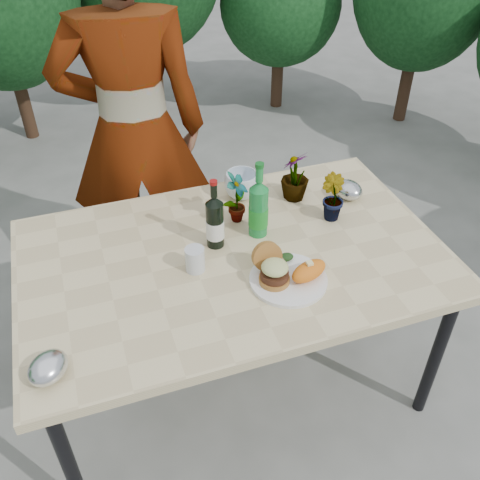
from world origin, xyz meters
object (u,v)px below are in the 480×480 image
object	(u,v)px
wine_bottle	(215,222)
dinner_plate	(288,280)
person	(134,133)
patio_table	(233,266)

from	to	relation	value
wine_bottle	dinner_plate	bearing A→B (deg)	-63.81
dinner_plate	person	world-z (taller)	person
patio_table	person	xyz separation A→B (m)	(-0.22, 0.75, 0.23)
dinner_plate	wine_bottle	xyz separation A→B (m)	(-0.18, 0.28, 0.10)
dinner_plate	wine_bottle	size ratio (longest dim) A/B	0.96
wine_bottle	person	xyz separation A→B (m)	(-0.18, 0.68, 0.07)
patio_table	dinner_plate	size ratio (longest dim) A/B	5.71
dinner_plate	person	bearing A→B (deg)	110.57
patio_table	dinner_plate	bearing A→B (deg)	-55.85
patio_table	wine_bottle	bearing A→B (deg)	119.90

